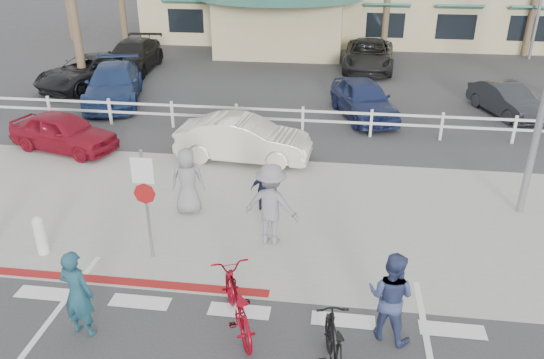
# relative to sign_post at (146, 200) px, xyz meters

# --- Properties ---
(ground) EXTENTS (140.00, 140.00, 0.00)m
(ground) POSITION_rel_sign_post_xyz_m (2.30, -2.20, -1.45)
(ground) COLOR #333335
(sidewalk_plaza) EXTENTS (22.00, 7.00, 0.01)m
(sidewalk_plaza) POSITION_rel_sign_post_xyz_m (2.30, 2.30, -1.44)
(sidewalk_plaza) COLOR gray
(sidewalk_plaza) RESTS_ON ground
(cross_street) EXTENTS (40.00, 5.00, 0.01)m
(cross_street) POSITION_rel_sign_post_xyz_m (2.30, 6.30, -1.45)
(cross_street) COLOR #333335
(cross_street) RESTS_ON ground
(parking_lot) EXTENTS (50.00, 16.00, 0.01)m
(parking_lot) POSITION_rel_sign_post_xyz_m (2.30, 15.80, -1.45)
(parking_lot) COLOR #333335
(parking_lot) RESTS_ON ground
(curb_red) EXTENTS (7.00, 0.25, 0.02)m
(curb_red) POSITION_rel_sign_post_xyz_m (-0.70, -1.00, -1.44)
(curb_red) COLOR maroon
(curb_red) RESTS_ON ground
(rail_fence) EXTENTS (29.40, 0.16, 1.00)m
(rail_fence) POSITION_rel_sign_post_xyz_m (2.80, 8.30, -0.95)
(rail_fence) COLOR silver
(rail_fence) RESTS_ON ground
(sign_post) EXTENTS (0.50, 0.10, 2.90)m
(sign_post) POSITION_rel_sign_post_xyz_m (0.00, 0.00, 0.00)
(sign_post) COLOR gray
(sign_post) RESTS_ON ground
(bollard_0) EXTENTS (0.26, 0.26, 0.95)m
(bollard_0) POSITION_rel_sign_post_xyz_m (-2.50, -0.20, -0.97)
(bollard_0) COLOR silver
(bollard_0) RESTS_ON ground
(bike_red) EXTENTS (1.48, 2.16, 1.08)m
(bike_red) POSITION_rel_sign_post_xyz_m (2.34, -2.00, -0.91)
(bike_red) COLOR maroon
(bike_red) RESTS_ON ground
(rider_red) EXTENTS (0.71, 0.54, 1.75)m
(rider_red) POSITION_rel_sign_post_xyz_m (-0.41, -2.55, -0.58)
(rider_red) COLOR #1A4353
(rider_red) RESTS_ON ground
(bike_black) EXTENTS (0.86, 1.94, 1.13)m
(bike_black) POSITION_rel_sign_post_xyz_m (4.15, -2.97, -0.89)
(bike_black) COLOR black
(bike_black) RESTS_ON ground
(rider_black) EXTENTS (1.05, 0.96, 1.76)m
(rider_black) POSITION_rel_sign_post_xyz_m (5.08, -1.89, -0.57)
(rider_black) COLOR navy
(rider_black) RESTS_ON ground
(pedestrian_a) EXTENTS (1.40, 0.96, 1.98)m
(pedestrian_a) POSITION_rel_sign_post_xyz_m (2.57, 0.98, -0.46)
(pedestrian_a) COLOR slate
(pedestrian_a) RESTS_ON ground
(pedestrian_child) EXTENTS (0.68, 0.29, 1.17)m
(pedestrian_child) POSITION_rel_sign_post_xyz_m (2.17, 2.52, -0.87)
(pedestrian_child) COLOR #1E2747
(pedestrian_child) RESTS_ON ground
(pedestrian_b) EXTENTS (0.92, 0.67, 1.75)m
(pedestrian_b) POSITION_rel_sign_post_xyz_m (0.25, 2.17, -0.57)
(pedestrian_b) COLOR slate
(pedestrian_b) RESTS_ON ground
(car_white_sedan) EXTENTS (4.30, 1.75, 1.39)m
(car_white_sedan) POSITION_rel_sign_post_xyz_m (1.04, 5.72, -0.76)
(car_white_sedan) COLOR silver
(car_white_sedan) RESTS_ON ground
(car_red_compact) EXTENTS (3.98, 2.44, 1.27)m
(car_red_compact) POSITION_rel_sign_post_xyz_m (-4.99, 5.72, -0.82)
(car_red_compact) COLOR maroon
(car_red_compact) RESTS_ON ground
(lot_car_0) EXTENTS (4.21, 5.67, 1.43)m
(lot_car_0) POSITION_rel_sign_post_xyz_m (-7.52, 13.08, -0.73)
(lot_car_0) COLOR black
(lot_car_0) RESTS_ON ground
(lot_car_1) EXTENTS (3.49, 5.58, 1.51)m
(lot_car_1) POSITION_rel_sign_post_xyz_m (-5.49, 11.06, -0.70)
(lot_car_1) COLOR navy
(lot_car_1) RESTS_ON ground
(lot_car_2) EXTENTS (2.96, 4.60, 1.46)m
(lot_car_2) POSITION_rel_sign_post_xyz_m (4.87, 10.47, -0.72)
(lot_car_2) COLOR navy
(lot_car_2) RESTS_ON ground
(lot_car_3) EXTENTS (2.48, 3.91, 1.22)m
(lot_car_3) POSITION_rel_sign_post_xyz_m (10.42, 11.46, -0.84)
(lot_car_3) COLOR black
(lot_car_3) RESTS_ON ground
(lot_car_4) EXTENTS (2.47, 5.38, 1.53)m
(lot_car_4) POSITION_rel_sign_post_xyz_m (-6.65, 16.23, -0.69)
(lot_car_4) COLOR black
(lot_car_4) RESTS_ON ground
(lot_car_5) EXTENTS (2.75, 5.46, 1.48)m
(lot_car_5) POSITION_rel_sign_post_xyz_m (5.28, 18.21, -0.71)
(lot_car_5) COLOR black
(lot_car_5) RESTS_ON ground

